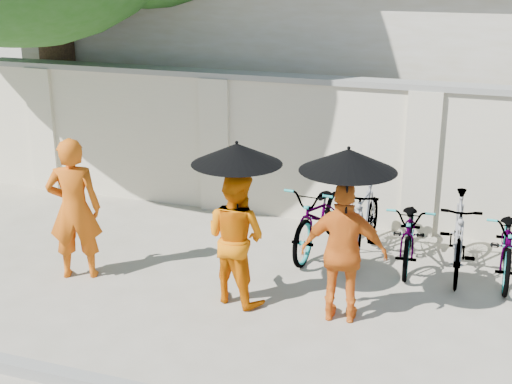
% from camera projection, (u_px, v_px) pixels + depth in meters
% --- Properties ---
extents(ground, '(80.00, 80.00, 0.00)m').
position_uv_depth(ground, '(195.00, 308.00, 7.82)').
color(ground, '#ABA28C').
extents(compound_wall, '(20.00, 0.30, 2.00)m').
position_uv_depth(compound_wall, '(350.00, 155.00, 10.05)').
color(compound_wall, beige).
rests_on(compound_wall, ground).
extents(building_behind, '(14.00, 6.00, 3.20)m').
position_uv_depth(building_behind, '(450.00, 75.00, 12.94)').
color(building_behind, beige).
rests_on(building_behind, ground).
extents(monk_left, '(0.74, 0.62, 1.71)m').
position_uv_depth(monk_left, '(74.00, 209.00, 8.36)').
color(monk_left, '#C7530C').
rests_on(monk_left, ground).
extents(monk_center, '(0.87, 0.77, 1.51)m').
position_uv_depth(monk_center, '(236.00, 237.00, 7.79)').
color(monk_center, orange).
rests_on(monk_center, ground).
extents(parasol_center, '(0.96, 0.96, 0.98)m').
position_uv_depth(parasol_center, '(237.00, 154.00, 7.39)').
color(parasol_center, black).
rests_on(parasol_center, ground).
extents(monk_right, '(0.93, 0.47, 1.52)m').
position_uv_depth(monk_right, '(344.00, 253.00, 7.36)').
color(monk_right, orange).
rests_on(monk_right, ground).
extents(parasol_right, '(0.98, 0.98, 1.03)m').
position_uv_depth(parasol_right, '(348.00, 160.00, 6.96)').
color(parasol_right, black).
rests_on(parasol_right, ground).
extents(bike_0, '(0.77, 1.85, 0.95)m').
position_uv_depth(bike_0, '(320.00, 216.00, 9.24)').
color(bike_0, slate).
rests_on(bike_0, ground).
extents(bike_1, '(0.51, 1.64, 0.98)m').
position_uv_depth(bike_1, '(364.00, 220.00, 9.04)').
color(bike_1, slate).
rests_on(bike_1, ground).
extents(bike_2, '(0.71, 1.67, 0.85)m').
position_uv_depth(bike_2, '(410.00, 231.00, 8.85)').
color(bike_2, slate).
rests_on(bike_2, ground).
extents(bike_3, '(0.57, 1.66, 0.98)m').
position_uv_depth(bike_3, '(458.00, 235.00, 8.56)').
color(bike_3, slate).
rests_on(bike_3, ground).
extents(bike_4, '(0.61, 1.67, 0.87)m').
position_uv_depth(bike_4, '(509.00, 243.00, 8.47)').
color(bike_4, slate).
rests_on(bike_4, ground).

